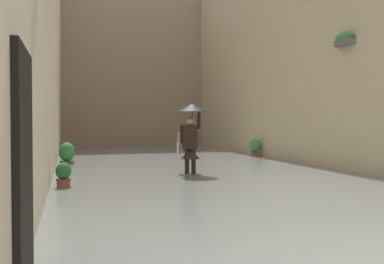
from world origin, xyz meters
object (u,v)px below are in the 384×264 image
at_px(potted_plant_near_left, 255,148).
at_px(potted_plant_mid_right, 64,178).
at_px(person_wading, 191,127).
at_px(potted_plant_near_right, 67,155).

relative_size(potted_plant_near_left, potted_plant_mid_right, 1.23).
distance_m(person_wading, potted_plant_near_left, 6.40).
bearing_deg(potted_plant_mid_right, potted_plant_near_right, -90.52).
xyz_separation_m(person_wading, potted_plant_near_right, (3.20, -3.53, -0.95)).
distance_m(potted_plant_near_right, potted_plant_mid_right, 5.01).
relative_size(person_wading, potted_plant_near_right, 2.38).
bearing_deg(potted_plant_near_right, person_wading, 132.26).
distance_m(person_wading, potted_plant_mid_right, 3.72).
xyz_separation_m(person_wading, potted_plant_mid_right, (3.25, 1.48, -1.04)).
xyz_separation_m(person_wading, potted_plant_near_left, (-4.09, -4.84, -0.91)).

